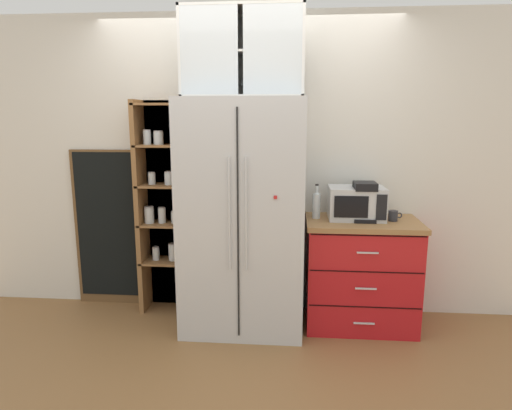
% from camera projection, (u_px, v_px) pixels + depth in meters
% --- Properties ---
extents(ground_plane, '(10.65, 10.65, 0.00)m').
position_uv_depth(ground_plane, '(244.00, 323.00, 3.74)').
color(ground_plane, olive).
extents(wall_back_cream, '(4.96, 0.10, 2.55)m').
position_uv_depth(wall_back_cream, '(249.00, 166.00, 3.88)').
color(wall_back_cream, silver).
rests_on(wall_back_cream, ground).
extents(refrigerator, '(0.96, 0.73, 1.84)m').
position_uv_depth(refrigerator, '(244.00, 216.00, 3.56)').
color(refrigerator, silver).
rests_on(refrigerator, ground).
extents(pantry_shelf_column, '(0.46, 0.29, 1.84)m').
position_uv_depth(pantry_shelf_column, '(164.00, 205.00, 3.89)').
color(pantry_shelf_column, brown).
rests_on(pantry_shelf_column, ground).
extents(counter_cabinet, '(0.90, 0.59, 0.89)m').
position_uv_depth(counter_cabinet, '(360.00, 273.00, 3.64)').
color(counter_cabinet, red).
rests_on(counter_cabinet, ground).
extents(microwave, '(0.44, 0.33, 0.26)m').
position_uv_depth(microwave, '(356.00, 203.00, 3.58)').
color(microwave, silver).
rests_on(microwave, counter_cabinet).
extents(coffee_maker, '(0.17, 0.20, 0.31)m').
position_uv_depth(coffee_maker, '(364.00, 201.00, 3.53)').
color(coffee_maker, black).
rests_on(coffee_maker, counter_cabinet).
extents(mug_charcoal, '(0.11, 0.07, 0.08)m').
position_uv_depth(mug_charcoal, '(393.00, 216.00, 3.53)').
color(mug_charcoal, '#2D2D33').
rests_on(mug_charcoal, counter_cabinet).
extents(bottle_clear, '(0.06, 0.06, 0.28)m').
position_uv_depth(bottle_clear, '(316.00, 203.00, 3.60)').
color(bottle_clear, silver).
rests_on(bottle_clear, counter_cabinet).
extents(upper_cabinet, '(0.92, 0.32, 0.66)m').
position_uv_depth(upper_cabinet, '(243.00, 54.00, 3.36)').
color(upper_cabinet, silver).
rests_on(upper_cabinet, refrigerator).
extents(chalkboard_menu, '(0.60, 0.04, 1.42)m').
position_uv_depth(chalkboard_menu, '(108.00, 228.00, 4.03)').
color(chalkboard_menu, brown).
rests_on(chalkboard_menu, ground).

